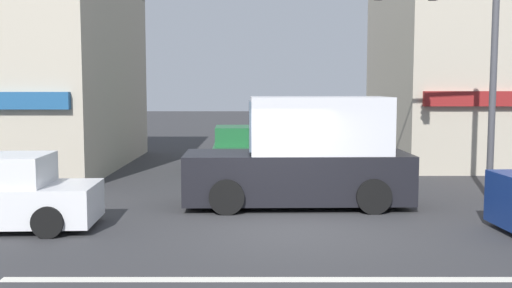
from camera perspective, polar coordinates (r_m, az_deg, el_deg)
name	(u,v)px	position (r m, az deg, el deg)	size (l,w,h in m)	color
ground_plane	(278,227)	(12.95, 2.16, -7.92)	(120.00, 120.00, 0.00)	#333335
lane_marking_stripe	(287,279)	(9.59, 3.01, -12.76)	(9.00, 0.24, 0.01)	silver
utility_pole_far_right	(469,42)	(23.36, 19.61, 9.10)	(1.40, 0.22, 8.90)	brown
traffic_light_mast	(457,42)	(16.85, 18.59, 9.20)	(4.89, 0.40, 6.20)	#47474C
box_truck_crossing_leftbound	(304,157)	(15.06, 4.57, -1.20)	(5.64, 2.33, 2.75)	black
sedan_approaching_near	(236,150)	(21.55, -1.89, -0.61)	(1.99, 4.16, 1.58)	#1E6033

